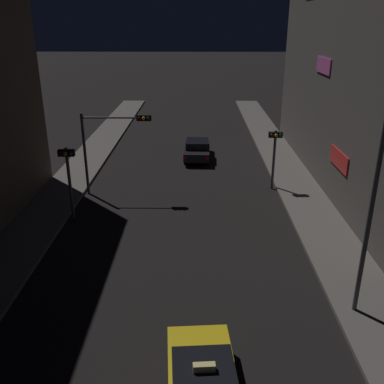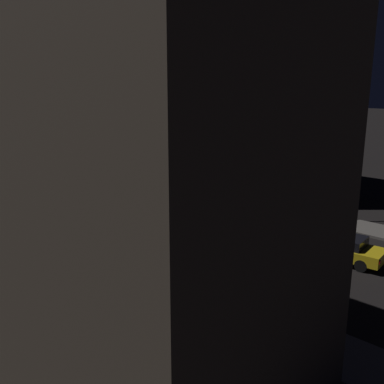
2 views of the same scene
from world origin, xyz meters
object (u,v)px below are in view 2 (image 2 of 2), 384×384
Objects in this scene: far_car at (98,184)px; traffic_light_overhead at (97,172)px; traffic_light_right_kerb at (185,165)px; traffic_light_left_kerb at (108,197)px; street_lamp_near_block at (324,141)px; taxi at (342,247)px; sign_pole_left at (302,269)px.

traffic_light_overhead is (-4.86, -7.04, 2.76)m from far_car.
traffic_light_right_kerb is at bearing -53.31° from far_car.
street_lamp_near_block is (11.91, -7.64, 2.91)m from traffic_light_left_kerb.
traffic_light_left_kerb is at bearing -158.73° from traffic_light_right_kerb.
traffic_light_overhead is at bearing -174.38° from traffic_light_right_kerb.
street_lamp_near_block is (10.36, -10.98, 2.10)m from traffic_light_overhead.
traffic_light_overhead is 1.32× the size of traffic_light_right_kerb.
traffic_light_right_kerb is 12.31m from street_lamp_near_block.
taxi is 8.28m from street_lamp_near_block.
street_lamp_near_block reaches higher than traffic_light_left_kerb.
taxi is at bearing -105.19° from traffic_light_right_kerb.
taxi is 13.63m from traffic_light_left_kerb.
traffic_light_left_kerb is (-6.61, 11.76, 1.95)m from taxi.
traffic_light_left_kerb is at bearing -121.69° from far_car.
far_car is 12.35m from traffic_light_left_kerb.
traffic_light_overhead is at bearing 80.36° from sign_pole_left.
traffic_light_right_kerb is at bearing 55.63° from sign_pole_left.
sign_pole_left reaches higher than traffic_light_left_kerb.
taxi is 16.16m from traffic_light_overhead.
taxi is 0.52× the size of street_lamp_near_block.
traffic_light_overhead is at bearing 65.12° from traffic_light_left_kerb.
sign_pole_left is (-7.96, -1.97, 1.99)m from taxi.
traffic_light_overhead reaches higher than traffic_light_right_kerb.
traffic_light_overhead is at bearing -124.61° from far_car.
traffic_light_overhead reaches higher than traffic_light_left_kerb.
traffic_light_overhead is 1.11× the size of sign_pole_left.
street_lamp_near_block reaches higher than traffic_light_right_kerb.
sign_pole_left reaches higher than taxi.
street_lamp_near_block is (13.25, 6.09, 2.86)m from sign_pole_left.
sign_pole_left is at bearing -107.83° from far_car.
sign_pole_left is at bearing -166.09° from taxi.
taxi is 0.96× the size of traffic_light_overhead.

